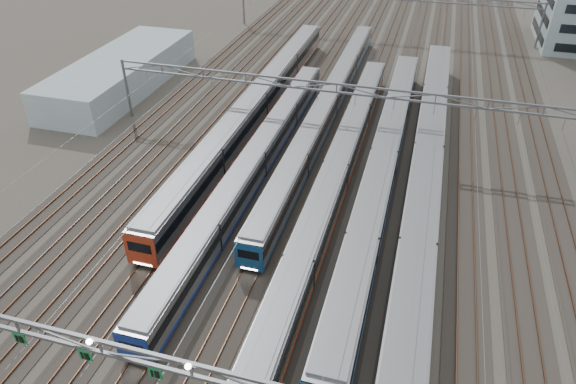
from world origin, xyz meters
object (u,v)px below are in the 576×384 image
(gantry_near, at_px, (190,374))
(train_f, at_px, (427,159))
(train_c, at_px, (328,105))
(gantry_mid, at_px, (336,95))
(train_a, at_px, (256,105))
(gantry_far, at_px, (384,1))
(train_e, at_px, (383,164))
(train_b, at_px, (255,164))
(west_shed, at_px, (121,73))
(train_d, at_px, (335,176))

(gantry_near, bearing_deg, train_f, 72.21)
(train_c, height_order, train_f, train_f)
(gantry_mid, bearing_deg, train_f, -23.55)
(train_f, bearing_deg, train_a, 159.29)
(train_a, bearing_deg, gantry_mid, -17.76)
(gantry_near, xyz_separation_m, gantry_far, (0.05, 85.12, -0.70))
(train_a, xyz_separation_m, train_e, (18.00, -10.48, -0.04))
(train_a, height_order, gantry_mid, gantry_mid)
(train_b, relative_size, train_e, 0.87)
(train_c, distance_m, gantry_near, 47.04)
(west_shed, bearing_deg, gantry_near, -54.87)
(gantry_far, relative_size, west_shed, 1.88)
(train_f, distance_m, gantry_mid, 12.93)
(train_f, xyz_separation_m, gantry_far, (-11.25, 49.90, 4.07))
(train_e, distance_m, train_f, 4.92)
(train_b, distance_m, gantry_mid, 13.08)
(train_c, relative_size, gantry_near, 1.12)
(gantry_mid, bearing_deg, gantry_far, 90.00)
(train_a, bearing_deg, gantry_far, 74.80)
(train_b, bearing_deg, gantry_far, 83.04)
(train_a, height_order, train_e, train_a)
(train_b, xyz_separation_m, gantry_mid, (6.75, 10.29, 4.45))
(gantry_mid, bearing_deg, gantry_near, -90.07)
(train_a, relative_size, train_d, 1.01)
(gantry_far, bearing_deg, train_b, -96.96)
(west_shed, bearing_deg, train_e, -20.48)
(train_f, bearing_deg, train_b, -163.34)
(train_a, xyz_separation_m, west_shed, (-22.94, 4.81, 0.17))
(train_d, height_order, gantry_near, gantry_near)
(train_d, distance_m, train_f, 10.58)
(train_d, xyz_separation_m, gantry_far, (-2.25, 55.46, 4.38))
(train_b, bearing_deg, train_f, 16.66)
(train_c, height_order, gantry_far, gantry_far)
(train_c, height_order, west_shed, west_shed)
(train_e, height_order, gantry_far, gantry_far)
(train_a, bearing_deg, train_d, -46.17)
(train_c, distance_m, train_d, 17.63)
(gantry_mid, bearing_deg, train_d, -77.86)
(train_b, bearing_deg, train_a, 107.95)
(train_d, relative_size, gantry_mid, 1.08)
(gantry_near, bearing_deg, gantry_mid, 89.93)
(train_b, distance_m, train_d, 9.00)
(west_shed, bearing_deg, train_f, -16.33)
(train_b, bearing_deg, train_e, 14.18)
(train_f, relative_size, gantry_near, 1.19)
(train_d, distance_m, west_shed, 41.04)
(train_d, relative_size, west_shed, 2.03)
(gantry_mid, relative_size, gantry_far, 1.00)
(gantry_far, bearing_deg, train_c, -93.35)
(train_a, bearing_deg, train_b, -72.05)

